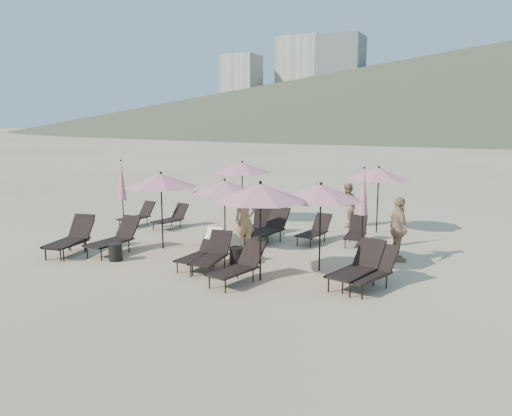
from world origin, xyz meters
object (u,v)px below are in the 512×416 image
at_px(umbrella_closed_0, 364,192).
at_px(beachgoer_a, 245,220).
at_px(umbrella_open_1, 225,187).
at_px(umbrella_closed_1, 122,181).
at_px(lounger_0, 71,237).
at_px(side_table_1, 237,256).
at_px(beachgoer_b, 347,205).
at_px(lounger_8, 262,224).
at_px(lounger_1, 115,237).
at_px(lounger_7, 172,217).
at_px(lounger_3, 212,254).
at_px(beachgoer_c, 399,229).
at_px(lounger_11, 356,232).
at_px(lounger_4, 239,265).
at_px(lounger_10, 315,230).
at_px(umbrella_open_2, 321,192).
at_px(umbrella_open_4, 379,174).
at_px(side_table_0, 115,252).
at_px(lounger_5, 371,270).
at_px(lounger_9, 268,227).
at_px(lounger_12, 71,239).
at_px(umbrella_open_0, 161,181).
at_px(lounger_2, 203,250).
at_px(lounger_13, 358,266).
at_px(umbrella_open_5, 260,193).
at_px(lounger_6, 138,215).

distance_m(umbrella_closed_0, beachgoer_a, 3.64).
relative_size(umbrella_open_1, umbrella_closed_1, 0.86).
distance_m(lounger_0, side_table_1, 5.07).
height_order(umbrella_closed_0, beachgoer_b, umbrella_closed_0).
relative_size(lounger_8, side_table_1, 3.67).
relative_size(lounger_1, lounger_7, 1.16).
height_order(lounger_0, lounger_3, lounger_0).
distance_m(lounger_0, beachgoer_c, 9.43).
xyz_separation_m(lounger_11, umbrella_closed_0, (0.35, -0.65, 1.37)).
relative_size(lounger_0, lounger_4, 1.14).
relative_size(lounger_10, umbrella_closed_0, 0.62).
bearing_deg(umbrella_open_2, umbrella_open_4, 86.61).
height_order(side_table_0, side_table_1, side_table_0).
xyz_separation_m(lounger_5, lounger_9, (-4.05, 3.12, 0.05)).
height_order(lounger_0, umbrella_open_4, umbrella_open_4).
bearing_deg(lounger_12, umbrella_open_0, 33.36).
bearing_deg(lounger_12, beachgoer_c, 14.90).
xyz_separation_m(umbrella_open_4, beachgoer_b, (-1.22, 0.51, -1.27)).
relative_size(lounger_8, umbrella_open_1, 0.81).
relative_size(lounger_2, umbrella_open_4, 0.68).
height_order(lounger_0, lounger_11, lounger_0).
xyz_separation_m(lounger_7, beachgoer_c, (8.29, -0.95, 0.51)).
xyz_separation_m(lounger_2, umbrella_open_1, (-0.31, 1.75, 1.47)).
bearing_deg(lounger_7, umbrella_open_1, -21.93).
distance_m(lounger_1, beachgoer_b, 8.47).
bearing_deg(umbrella_open_4, lounger_12, -137.10).
xyz_separation_m(umbrella_open_0, beachgoer_b, (4.15, 5.71, -1.29)).
distance_m(lounger_4, lounger_9, 4.23).
xyz_separation_m(umbrella_open_2, side_table_1, (-2.19, -0.47, -1.81)).
xyz_separation_m(umbrella_open_1, beachgoer_b, (2.32, 5.08, -1.13)).
relative_size(lounger_12, beachgoer_b, 1.05).
bearing_deg(lounger_2, lounger_11, 58.15).
bearing_deg(lounger_13, side_table_0, -158.82).
bearing_deg(lounger_12, umbrella_open_5, -4.70).
bearing_deg(beachgoer_a, lounger_3, -130.57).
bearing_deg(umbrella_open_2, lounger_4, -127.85).
distance_m(lounger_5, lounger_7, 8.94).
distance_m(lounger_6, lounger_11, 8.17).
bearing_deg(umbrella_open_4, beachgoer_b, 157.22).
height_order(lounger_12, beachgoer_a, beachgoer_a).
height_order(umbrella_open_4, beachgoer_c, umbrella_open_4).
xyz_separation_m(umbrella_open_0, beachgoer_a, (2.28, 1.07, -1.20)).
height_order(lounger_6, umbrella_closed_0, umbrella_closed_0).
bearing_deg(lounger_3, beachgoer_a, 88.42).
height_order(lounger_6, lounger_10, lounger_10).
xyz_separation_m(lounger_7, lounger_8, (3.62, 0.07, 0.05)).
xyz_separation_m(lounger_2, lounger_8, (-0.09, 3.85, -0.02)).
distance_m(lounger_10, umbrella_closed_1, 7.05).
distance_m(lounger_6, beachgoer_b, 7.82).
height_order(lounger_2, umbrella_open_0, umbrella_open_0).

